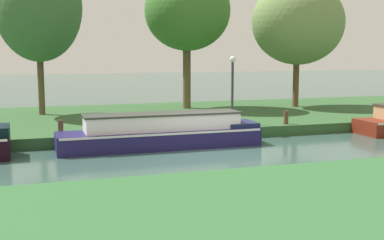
# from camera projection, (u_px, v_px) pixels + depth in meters

# --- Properties ---
(ground_plane) EXTENTS (120.00, 120.00, 0.00)m
(ground_plane) POSITION_uv_depth(u_px,v_px,m) (213.00, 152.00, 16.56)
(ground_plane) COLOR #37544D
(riverbank_far) EXTENTS (72.00, 10.00, 0.40)m
(riverbank_far) POSITION_uv_depth(u_px,v_px,m) (159.00, 119.00, 23.13)
(riverbank_far) COLOR #30572D
(riverbank_far) RESTS_ON ground_plane
(navy_barge) EXTENTS (6.86, 1.51, 1.19)m
(navy_barge) POSITION_uv_depth(u_px,v_px,m) (163.00, 132.00, 17.20)
(navy_barge) COLOR #1F1A50
(navy_barge) RESTS_ON ground_plane
(willow_tree_left) EXTENTS (3.73, 4.42, 7.17)m
(willow_tree_left) POSITION_uv_depth(u_px,v_px,m) (38.00, 6.00, 21.97)
(willow_tree_left) COLOR brown
(willow_tree_left) RESTS_ON riverbank_far
(willow_tree_centre) EXTENTS (4.19, 4.39, 6.77)m
(willow_tree_centre) POSITION_uv_depth(u_px,v_px,m) (187.00, 11.00, 24.87)
(willow_tree_centre) COLOR brown
(willow_tree_centre) RESTS_ON riverbank_far
(willow_tree_right) EXTENTS (4.87, 3.91, 6.42)m
(willow_tree_right) POSITION_uv_depth(u_px,v_px,m) (299.00, 23.00, 25.70)
(willow_tree_right) COLOR brown
(willow_tree_right) RESTS_ON riverbank_far
(lamp_post) EXTENTS (0.24, 0.24, 2.66)m
(lamp_post) POSITION_uv_depth(u_px,v_px,m) (232.00, 81.00, 19.73)
(lamp_post) COLOR #333338
(lamp_post) RESTS_ON riverbank_far
(mooring_post_near) EXTENTS (0.18, 0.18, 0.52)m
(mooring_post_near) POSITION_uv_depth(u_px,v_px,m) (286.00, 117.00, 19.99)
(mooring_post_near) COLOR brown
(mooring_post_near) RESTS_ON riverbank_far
(mooring_post_far) EXTENTS (0.18, 0.18, 0.52)m
(mooring_post_far) POSITION_uv_depth(u_px,v_px,m) (61.00, 128.00, 17.34)
(mooring_post_far) COLOR #4F332E
(mooring_post_far) RESTS_ON riverbank_far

